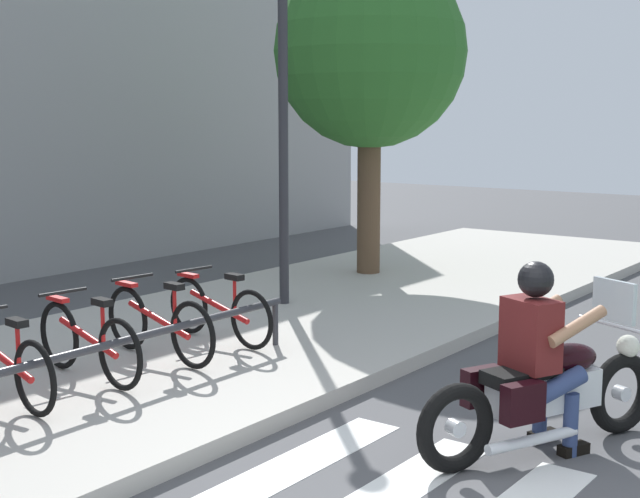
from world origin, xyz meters
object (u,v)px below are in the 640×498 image
bike_rack (46,364)px  motorcycle (545,391)px  bicycle_4 (88,341)px  bicycle_5 (158,323)px  street_lamp (283,97)px  rider (539,344)px  bicycle_3 (4,363)px  bicycle_6 (219,309)px  tree_near_rack (370,53)px

bike_rack → motorcycle: bearing=-58.3°
bicycle_4 → bicycle_5: size_ratio=0.96×
street_lamp → rider: bearing=-119.6°
rider → street_lamp: street_lamp is taller
bicycle_4 → street_lamp: (3.59, 0.67, 2.20)m
motorcycle → rider: (-0.07, 0.04, 0.37)m
bicycle_4 → street_lamp: size_ratio=0.36×
bicycle_3 → bicycle_6: bearing=0.0°
rider → bicycle_5: (-0.24, 3.74, -0.33)m
bicycle_6 → bicycle_3: bearing=-180.0°
motorcycle → street_lamp: size_ratio=0.47×
bicycle_4 → rider: bearing=-73.9°
motorcycle → bicycle_3: 4.27m
bicycle_4 → bicycle_5: 0.84m
bicycle_3 → bicycle_4: bearing=-0.0°
rider → bicycle_6: 3.81m
bicycle_3 → street_lamp: bearing=8.6°
bicycle_4 → tree_near_rack: (6.10, 1.07, 2.89)m
rider → tree_near_rack: bearing=43.8°
bicycle_6 → street_lamp: street_lamp is taller
bicycle_6 → tree_near_rack: size_ratio=0.33×
bike_rack → bicycle_3: bearing=89.9°
bicycle_3 → bicycle_4: bicycle_4 is taller
bicycle_3 → tree_near_rack: bearing=8.7°
bicycle_4 → bicycle_6: bicycle_4 is taller
bicycle_6 → street_lamp: size_ratio=0.36×
bicycle_4 → bicycle_6: 1.68m
street_lamp → tree_near_rack: tree_near_rack is taller
bicycle_3 → bicycle_4: (0.84, -0.00, 0.01)m
rider → bicycle_3: rider is taller
bike_rack → street_lamp: size_ratio=1.26×
rider → bicycle_5: 3.77m
bicycle_5 → bicycle_6: size_ratio=1.04×
bicycle_5 → tree_near_rack: (5.26, 1.07, 2.88)m
tree_near_rack → bicycle_6: bearing=-166.4°
bicycle_5 → bike_rack: size_ratio=0.29×
rider → bicycle_4: size_ratio=0.90×
motorcycle → bicycle_4: motorcycle is taller
bicycle_5 → tree_near_rack: tree_near_rack is taller
bicycle_5 → bicycle_6: bicycle_5 is taller
motorcycle → bicycle_5: size_ratio=1.27×
motorcycle → bicycle_4: bearing=107.0°
motorcycle → bicycle_5: 3.79m
bicycle_3 → bicycle_4: size_ratio=0.98×
bike_rack → bicycle_4: bearing=33.3°
bicycle_4 → bicycle_5: bearing=0.0°
bicycle_5 → street_lamp: size_ratio=0.37×
street_lamp → tree_near_rack: 2.63m
bicycle_6 → tree_near_rack: (4.42, 1.07, 2.90)m
bike_rack → tree_near_rack: 7.66m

